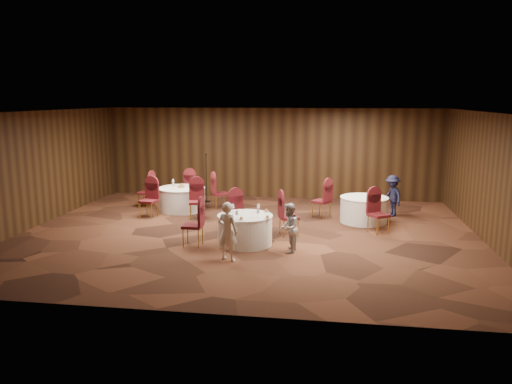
# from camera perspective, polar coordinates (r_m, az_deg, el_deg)

# --- Properties ---
(ground) EXTENTS (12.00, 12.00, 0.00)m
(ground) POSITION_cam_1_polar(r_m,az_deg,el_deg) (13.27, -0.99, -4.81)
(ground) COLOR black
(ground) RESTS_ON ground
(room_shell) EXTENTS (12.00, 12.00, 12.00)m
(room_shell) POSITION_cam_1_polar(r_m,az_deg,el_deg) (12.89, -1.01, 3.64)
(room_shell) COLOR silver
(room_shell) RESTS_ON ground
(table_main) EXTENTS (1.35, 1.35, 0.74)m
(table_main) POSITION_cam_1_polar(r_m,az_deg,el_deg) (12.26, -1.26, -4.31)
(table_main) COLOR white
(table_main) RESTS_ON ground
(table_left) EXTENTS (1.49, 1.49, 0.74)m
(table_left) POSITION_cam_1_polar(r_m,az_deg,el_deg) (16.10, -8.48, -0.78)
(table_left) COLOR white
(table_left) RESTS_ON ground
(table_right) EXTENTS (1.37, 1.37, 0.74)m
(table_right) POSITION_cam_1_polar(r_m,az_deg,el_deg) (14.76, 12.22, -1.96)
(table_right) COLOR white
(table_right) RESTS_ON ground
(chairs_main) EXTENTS (2.84, 2.09, 1.00)m
(chairs_main) POSITION_cam_1_polar(r_m,az_deg,el_deg) (12.87, -1.99, -3.00)
(chairs_main) COLOR #45100D
(chairs_main) RESTS_ON ground
(chairs_left) EXTENTS (3.10, 2.83, 1.00)m
(chairs_left) POSITION_cam_1_polar(r_m,az_deg,el_deg) (16.08, -8.54, -0.34)
(chairs_left) COLOR #45100D
(chairs_left) RESTS_ON ground
(chairs_right) EXTENTS (2.26, 2.29, 1.00)m
(chairs_right) POSITION_cam_1_polar(r_m,az_deg,el_deg) (14.35, 10.50, -1.74)
(chairs_right) COLOR #45100D
(chairs_right) RESTS_ON ground
(tabletop_main) EXTENTS (1.06, 1.03, 0.22)m
(tabletop_main) POSITION_cam_1_polar(r_m,az_deg,el_deg) (12.02, -0.71, -2.30)
(tabletop_main) COLOR silver
(tabletop_main) RESTS_ON table_main
(tabletop_left) EXTENTS (0.84, 0.82, 0.22)m
(tabletop_left) POSITION_cam_1_polar(r_m,az_deg,el_deg) (16.02, -8.56, 0.79)
(tabletop_left) COLOR silver
(tabletop_left) RESTS_ON table_left
(tabletop_right) EXTENTS (0.08, 0.08, 0.22)m
(tabletop_right) POSITION_cam_1_polar(r_m,az_deg,el_deg) (14.43, 13.13, -0.16)
(tabletop_right) COLOR silver
(tabletop_right) RESTS_ON table_right
(mic_stand) EXTENTS (0.24, 0.24, 1.67)m
(mic_stand) POSITION_cam_1_polar(r_m,az_deg,el_deg) (17.31, -5.68, 0.48)
(mic_stand) COLOR black
(mic_stand) RESTS_ON ground
(woman_a) EXTENTS (0.56, 0.47, 1.33)m
(woman_a) POSITION_cam_1_polar(r_m,az_deg,el_deg) (11.01, -3.25, -4.51)
(woman_a) COLOR white
(woman_a) RESTS_ON ground
(woman_b) EXTENTS (0.49, 0.61, 1.17)m
(woman_b) POSITION_cam_1_polar(r_m,az_deg,el_deg) (11.61, 3.76, -4.12)
(woman_b) COLOR #B8B8BD
(woman_b) RESTS_ON ground
(man_c) EXTENTS (0.78, 0.93, 1.26)m
(man_c) POSITION_cam_1_polar(r_m,az_deg,el_deg) (15.68, 15.32, -0.41)
(man_c) COLOR black
(man_c) RESTS_ON ground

